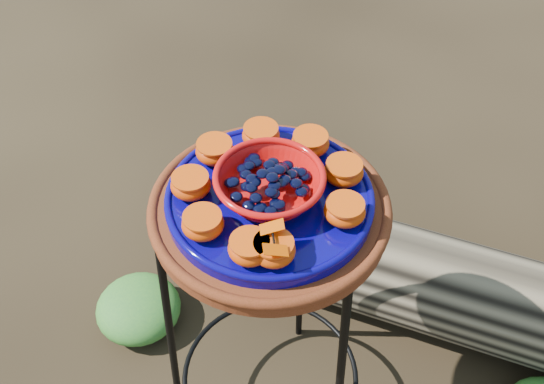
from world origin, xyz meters
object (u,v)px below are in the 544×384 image
(driftwood_log, at_px, (440,286))
(plant_stand, at_px, (270,328))
(cobalt_plate, at_px, (270,200))
(red_bowl, at_px, (270,186))
(terracotta_saucer, at_px, (270,212))

(driftwood_log, bearing_deg, plant_stand, -129.17)
(plant_stand, xyz_separation_m, cobalt_plate, (0.00, 0.00, 0.39))
(plant_stand, height_order, red_bowl, red_bowl)
(cobalt_plate, bearing_deg, driftwood_log, 50.83)
(plant_stand, bearing_deg, red_bowl, 0.00)
(plant_stand, relative_size, driftwood_log, 0.49)
(red_bowl, bearing_deg, cobalt_plate, 0.00)
(plant_stand, bearing_deg, terracotta_saucer, 0.00)
(driftwood_log, bearing_deg, red_bowl, -129.17)
(cobalt_plate, bearing_deg, plant_stand, 0.00)
(plant_stand, distance_m, driftwood_log, 0.56)
(red_bowl, bearing_deg, terracotta_saucer, 0.00)
(terracotta_saucer, xyz_separation_m, red_bowl, (0.00, 0.00, 0.06))
(plant_stand, height_order, terracotta_saucer, terracotta_saucer)
(cobalt_plate, height_order, red_bowl, red_bowl)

